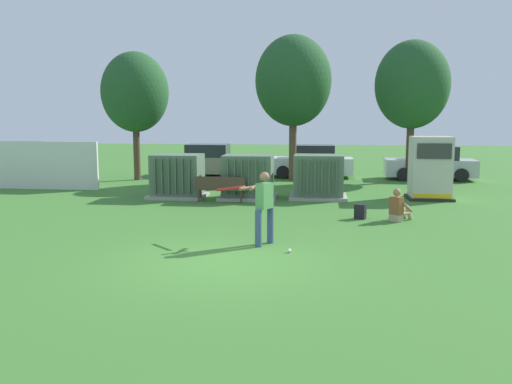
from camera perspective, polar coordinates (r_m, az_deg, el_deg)
The scene contains 17 objects.
ground_plane at distance 11.48m, azimuth -3.45°, elevation -7.34°, with size 96.00×96.00×0.00m, color #3D752D.
fence_panel at distance 24.37m, azimuth -21.49°, elevation 2.63°, with size 4.80×0.12×2.00m, color silver.
transformer_west at distance 20.57m, azimuth -8.24°, elevation 1.62°, with size 2.10×1.70×1.62m.
transformer_mid_west at distance 20.02m, azimuth -0.84°, elevation 1.53°, with size 2.10×1.70×1.62m.
transformer_mid_east at distance 20.23m, azimuth 6.57°, elevation 1.55°, with size 2.10×1.70×1.62m.
generator_enclosure at distance 20.88m, azimuth 17.82°, elevation 2.38°, with size 1.60×1.40×2.30m.
park_bench at distance 19.30m, azimuth -3.78°, elevation 0.52°, with size 1.81×0.42×0.92m.
batter at distance 12.78m, azimuth 0.69°, elevation -1.28°, with size 1.50×1.06×1.74m.
sports_ball at distance 12.22m, azimuth 3.52°, elevation -6.17°, with size 0.09×0.09×0.09m, color white.
seated_spectator at distance 16.32m, azimuth 14.75°, elevation -1.66°, with size 0.75×0.73×0.96m.
backpack at distance 16.42m, azimuth 10.91°, elevation -2.05°, with size 0.37×0.35×0.44m.
tree_left at distance 26.60m, azimuth -12.60°, elevation 10.17°, with size 3.16×3.16×6.04m.
tree_center_left at distance 25.84m, azimuth 3.94°, elevation 11.54°, with size 3.55×3.55×6.78m.
tree_center_right at distance 26.39m, azimuth 16.09°, elevation 10.75°, with size 3.40×3.40×6.49m.
parked_car_leftmost at distance 28.06m, azimuth -5.29°, elevation 3.27°, with size 4.21×1.95×1.62m.
parked_car_left_of_center at distance 27.31m, azimuth 5.79°, elevation 3.13°, with size 4.22×1.95×1.62m.
parked_car_right_of_center at distance 27.43m, azimuth 17.87°, elevation 2.81°, with size 4.24×2.00×1.62m.
Camera 1 is at (1.96, -10.90, 3.02)m, focal length 38.07 mm.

